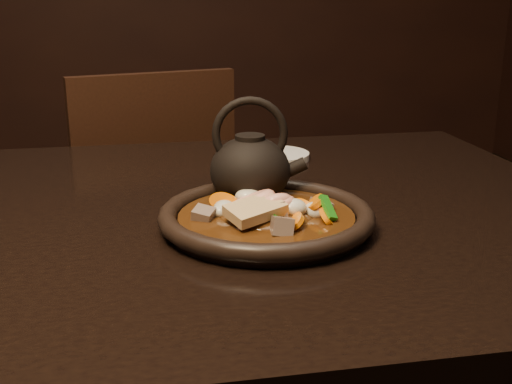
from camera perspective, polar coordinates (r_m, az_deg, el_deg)
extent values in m
cube|color=black|center=(0.97, -16.15, -3.20)|extent=(1.60, 0.90, 0.04)
cylinder|color=black|center=(1.58, 13.67, -9.56)|extent=(0.06, 0.06, 0.71)
cube|color=black|center=(1.80, -10.23, -3.49)|extent=(0.51, 0.51, 0.04)
cylinder|color=black|center=(2.08, -6.66, -7.04)|extent=(0.04, 0.04, 0.41)
cylinder|color=black|center=(1.80, -3.09, -11.11)|extent=(0.04, 0.04, 0.41)
cylinder|color=black|center=(2.01, -15.86, -8.53)|extent=(0.04, 0.04, 0.41)
cylinder|color=black|center=(1.72, -13.82, -13.12)|extent=(0.04, 0.04, 0.41)
cube|color=black|center=(1.56, -8.82, 2.44)|extent=(0.39, 0.13, 0.44)
cylinder|color=black|center=(0.88, 0.92, -2.85)|extent=(0.27, 0.27, 0.01)
torus|color=black|center=(0.87, 0.92, -2.08)|extent=(0.30, 0.30, 0.03)
cylinder|color=#351B09|center=(0.88, 0.92, -2.34)|extent=(0.24, 0.24, 0.01)
ellipsoid|color=#351B09|center=(0.88, 0.92, -2.34)|extent=(0.13, 0.13, 0.04)
torus|color=#FBB89E|center=(0.87, 1.47, -1.48)|extent=(0.09, 0.09, 0.05)
torus|color=#FBB89E|center=(0.87, 1.41, -1.27)|extent=(0.07, 0.07, 0.05)
torus|color=#FBB89E|center=(0.88, -0.30, -0.91)|extent=(0.09, 0.08, 0.04)
cube|color=#7E685B|center=(0.86, 0.16, -1.90)|extent=(0.04, 0.04, 0.03)
cube|color=#7E685B|center=(0.85, 1.97, -1.76)|extent=(0.04, 0.04, 0.04)
cube|color=#7E685B|center=(0.81, 2.33, -3.08)|extent=(0.03, 0.03, 0.03)
cube|color=#7E685B|center=(0.86, -4.71, -2.22)|extent=(0.04, 0.04, 0.03)
cube|color=#7E685B|center=(0.90, 5.74, -1.46)|extent=(0.03, 0.03, 0.03)
cylinder|color=orange|center=(0.90, -2.88, -0.85)|extent=(0.05, 0.05, 0.04)
cylinder|color=orange|center=(0.88, 5.33, -0.90)|extent=(0.06, 0.06, 0.03)
cylinder|color=orange|center=(0.86, 6.28, -2.18)|extent=(0.04, 0.05, 0.04)
cylinder|color=orange|center=(0.89, 4.28, -1.39)|extent=(0.04, 0.05, 0.05)
cylinder|color=orange|center=(0.83, 3.48, -2.63)|extent=(0.05, 0.05, 0.03)
cylinder|color=orange|center=(0.88, 2.50, -1.14)|extent=(0.05, 0.06, 0.04)
cube|color=#1C6D14|center=(0.90, 0.03, -1.36)|extent=(0.04, 0.02, 0.02)
cube|color=#1C6D14|center=(0.86, 6.41, -1.38)|extent=(0.02, 0.04, 0.03)
cube|color=#1C6D14|center=(0.85, 0.27, -1.53)|extent=(0.04, 0.02, 0.03)
cube|color=#1C6D14|center=(0.95, 1.53, -0.13)|extent=(0.04, 0.02, 0.02)
cube|color=#1C6D14|center=(0.89, -1.11, -1.05)|extent=(0.03, 0.04, 0.03)
cube|color=#1C6D14|center=(0.91, -0.48, -0.92)|extent=(0.03, 0.04, 0.03)
cube|color=#1C6D14|center=(0.84, 1.94, -2.18)|extent=(0.03, 0.04, 0.03)
ellipsoid|color=beige|center=(0.88, 5.44, -1.66)|extent=(0.04, 0.03, 0.03)
ellipsoid|color=beige|center=(0.86, 3.27, -1.45)|extent=(0.04, 0.03, 0.03)
ellipsoid|color=beige|center=(0.87, 1.27, -1.45)|extent=(0.04, 0.03, 0.02)
ellipsoid|color=beige|center=(0.91, -0.69, -0.36)|extent=(0.04, 0.03, 0.02)
ellipsoid|color=beige|center=(0.88, -2.80, -1.54)|extent=(0.03, 0.04, 0.02)
ellipsoid|color=beige|center=(0.87, -2.78, -1.70)|extent=(0.04, 0.03, 0.02)
ellipsoid|color=beige|center=(0.88, 2.56, -1.90)|extent=(0.03, 0.03, 0.03)
cube|color=#D2B27D|center=(0.83, -0.05, -1.58)|extent=(0.09, 0.07, 0.03)
cylinder|color=white|center=(1.24, 1.82, 3.23)|extent=(0.13, 0.13, 0.01)
ellipsoid|color=black|center=(0.96, -0.53, 1.93)|extent=(0.12, 0.12, 0.10)
cylinder|color=black|center=(0.95, -0.54, 4.56)|extent=(0.04, 0.04, 0.02)
cylinder|color=black|center=(0.96, 3.05, 1.97)|extent=(0.06, 0.03, 0.04)
torus|color=black|center=(0.94, -0.54, 5.15)|extent=(0.11, 0.03, 0.11)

